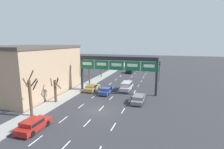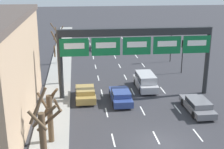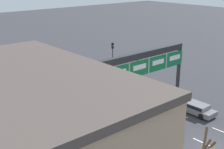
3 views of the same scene
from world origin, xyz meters
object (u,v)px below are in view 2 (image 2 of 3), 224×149
object	(u,v)px
suv_silver	(146,80)
tree_bare_closest	(50,114)
car_blue	(121,95)
tree_bare_second	(59,43)
suv_black	(101,44)
car_gold	(85,93)
car_grey	(198,105)
sign_gantry	(136,43)
tree_bare_furthest	(44,144)
tree_bare_third	(59,59)
traffic_light_near_gantry	(183,50)
traffic_light_mid_block	(171,38)

from	to	relation	value
suv_silver	tree_bare_closest	xyz separation A→B (m)	(-9.35, -10.54, 1.34)
car_blue	tree_bare_second	distance (m)	16.30
suv_black	car_gold	world-z (taller)	suv_black
car_grey	suv_silver	bearing A→B (deg)	117.24
suv_silver	car_gold	world-z (taller)	suv_silver
sign_gantry	car_gold	world-z (taller)	sign_gantry
car_grey	tree_bare_furthest	world-z (taller)	tree_bare_furthest
car_gold	car_grey	distance (m)	10.79
suv_silver	tree_bare_third	bearing A→B (deg)	164.84
car_blue	car_gold	bearing A→B (deg)	162.26
tree_bare_third	traffic_light_near_gantry	bearing A→B (deg)	10.00
car_grey	tree_bare_closest	xyz separation A→B (m)	(-12.70, -4.04, 1.62)
car_blue	tree_bare_furthest	bearing A→B (deg)	-115.83
suv_silver	tree_bare_second	world-z (taller)	tree_bare_second
car_gold	traffic_light_near_gantry	distance (m)	14.69
tree_bare_furthest	car_blue	bearing A→B (deg)	64.17
car_blue	tree_bare_third	xyz separation A→B (m)	(-6.06, 5.92, 2.29)
traffic_light_near_gantry	car_blue	bearing A→B (deg)	-136.45
car_blue	tree_bare_closest	size ratio (longest dim) A/B	1.09
car_gold	tree_bare_closest	size ratio (longest dim) A/B	1.03
traffic_light_mid_block	tree_bare_closest	bearing A→B (deg)	-125.88
tree_bare_closest	car_gold	bearing A→B (deg)	71.50
suv_silver	car_gold	xyz separation A→B (m)	(-6.60, -2.33, -0.26)
suv_black	traffic_light_mid_block	xyz separation A→B (m)	(9.27, -9.25, 2.60)
tree_bare_closest	tree_bare_second	world-z (taller)	tree_bare_second
tree_bare_second	tree_bare_furthest	bearing A→B (deg)	-89.09
car_blue	tree_bare_closest	xyz separation A→B (m)	(-6.13, -7.13, 1.61)
car_gold	tree_bare_closest	bearing A→B (deg)	-108.50
traffic_light_mid_block	tree_bare_second	bearing A→B (deg)	177.51
sign_gantry	car_grey	distance (m)	8.21
tree_bare_second	suv_black	bearing A→B (deg)	52.95
car_blue	suv_black	bearing A→B (deg)	90.11
traffic_light_mid_block	sign_gantry	bearing A→B (deg)	-120.61
suv_silver	traffic_light_mid_block	size ratio (longest dim) A/B	0.96
suv_silver	sign_gantry	bearing A→B (deg)	-126.76
traffic_light_mid_block	car_blue	bearing A→B (deg)	-123.21
sign_gantry	traffic_light_mid_block	xyz separation A→B (m)	(7.53, 12.72, -2.07)
sign_gantry	suv_black	xyz separation A→B (m)	(-1.74, 21.97, -4.68)
suv_black	traffic_light_near_gantry	distance (m)	17.46
sign_gantry	tree_bare_second	xyz separation A→B (m)	(-8.21, 13.41, -2.62)
tree_bare_closest	tree_bare_third	xyz separation A→B (m)	(0.07, 13.05, 0.68)
suv_black	traffic_light_near_gantry	xyz separation A→B (m)	(9.07, -14.76, 2.15)
suv_silver	tree_bare_furthest	xyz separation A→B (m)	(-9.30, -15.96, 2.06)
sign_gantry	car_gold	xyz separation A→B (m)	(-5.08, -0.29, -4.86)
car_gold	suv_black	bearing A→B (deg)	81.48
tree_bare_third	tree_bare_closest	bearing A→B (deg)	-90.32
suv_silver	traffic_light_mid_block	distance (m)	12.51
car_gold	tree_bare_closest	xyz separation A→B (m)	(-2.75, -8.21, 1.60)
suv_silver	car_grey	bearing A→B (deg)	-62.76
suv_silver	car_gold	distance (m)	7.01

